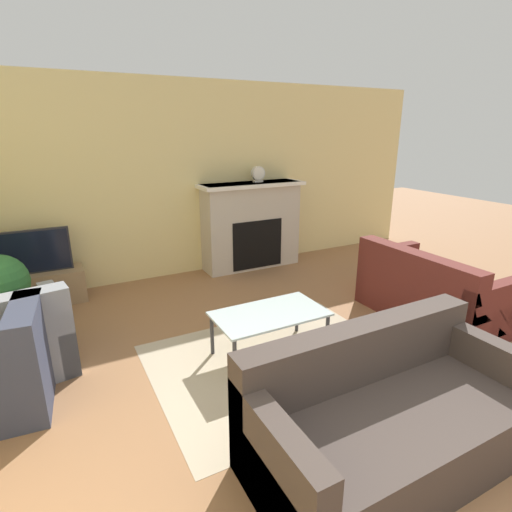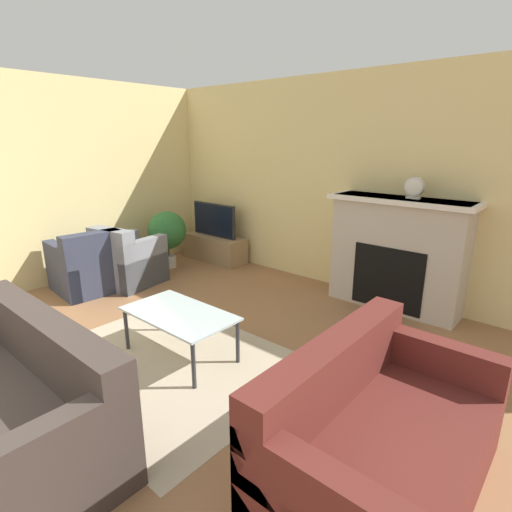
% 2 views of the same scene
% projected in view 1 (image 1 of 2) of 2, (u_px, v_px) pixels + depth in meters
% --- Properties ---
extents(wall_back, '(8.45, 0.06, 2.70)m').
position_uv_depth(wall_back, '(174.00, 181.00, 5.55)').
color(wall_back, beige).
rests_on(wall_back, ground_plane).
extents(area_rug, '(2.24, 1.79, 0.00)m').
position_uv_depth(area_rug, '(278.00, 362.00, 3.67)').
color(area_rug, '#B7A88E').
rests_on(area_rug, ground_plane).
extents(fireplace, '(1.59, 0.48, 1.29)m').
position_uv_depth(fireplace, '(251.00, 224.00, 6.04)').
color(fireplace, '#BCB2A3').
rests_on(fireplace, ground_plane).
extents(tv_stand, '(1.09, 0.40, 0.41)m').
position_uv_depth(tv_stand, '(36.00, 289.00, 4.81)').
color(tv_stand, '#997A56').
rests_on(tv_stand, ground_plane).
extents(tv, '(0.88, 0.06, 0.53)m').
position_uv_depth(tv, '(30.00, 252.00, 4.67)').
color(tv, '#232328').
rests_on(tv, tv_stand).
extents(couch_sectional, '(1.86, 0.88, 0.82)m').
position_uv_depth(couch_sectional, '(388.00, 418.00, 2.54)').
color(couch_sectional, '#3D332D').
rests_on(couch_sectional, ground_plane).
extents(couch_loveseat, '(0.89, 1.53, 0.82)m').
position_uv_depth(couch_loveseat, '(431.00, 294.00, 4.44)').
color(couch_loveseat, '#5B231E').
rests_on(couch_loveseat, ground_plane).
extents(armchair_accent, '(0.79, 0.86, 0.82)m').
position_uv_depth(armchair_accent, '(26.00, 340.00, 3.45)').
color(armchair_accent, gray).
rests_on(armchair_accent, ground_plane).
extents(coffee_table, '(1.04, 0.59, 0.43)m').
position_uv_depth(coffee_table, '(270.00, 317.00, 3.69)').
color(coffee_table, '#333338').
rests_on(coffee_table, ground_plane).
extents(mantel_clock, '(0.20, 0.07, 0.23)m').
position_uv_depth(mantel_clock, '(258.00, 174.00, 5.86)').
color(mantel_clock, beige).
rests_on(mantel_clock, fireplace).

